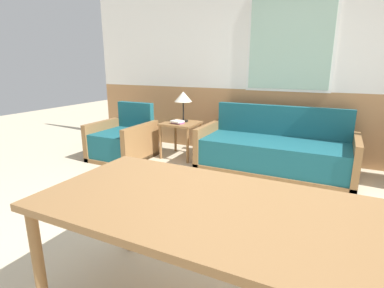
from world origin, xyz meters
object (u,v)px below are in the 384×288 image
(armchair, at_px, (123,142))
(side_table, at_px, (181,128))
(dining_table, at_px, (219,218))
(table_lamp, at_px, (183,98))
(couch, at_px, (274,152))

(armchair, height_order, side_table, armchair)
(side_table, xyz_separation_m, dining_table, (1.70, -2.74, 0.23))
(armchair, relative_size, table_lamp, 1.81)
(table_lamp, bearing_deg, dining_table, -58.97)
(armchair, relative_size, side_table, 1.54)
(couch, bearing_deg, table_lamp, 177.96)
(armchair, xyz_separation_m, side_table, (0.78, 0.46, 0.20))
(side_table, bearing_deg, couch, 1.63)
(armchair, distance_m, table_lamp, 1.16)
(couch, xyz_separation_m, side_table, (-1.44, -0.04, 0.20))
(couch, height_order, side_table, couch)
(couch, distance_m, dining_table, 2.83)
(side_table, bearing_deg, dining_table, -58.20)
(armchair, bearing_deg, side_table, 17.71)
(table_lamp, bearing_deg, armchair, -144.42)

